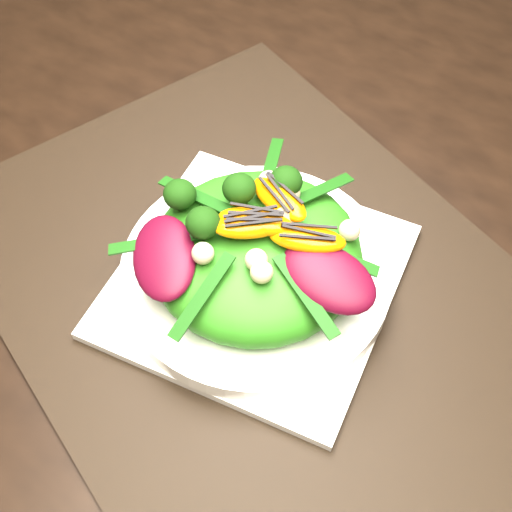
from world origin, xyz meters
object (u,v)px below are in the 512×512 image
Objects in this scene: dining_table at (270,184)px; orange_segment at (265,207)px; lettuce_mound at (256,253)px; plate_base at (256,280)px; salad_bowl at (256,272)px; placemat at (256,284)px.

dining_table is 0.16m from orange_segment.
orange_segment reaches higher than lettuce_mound.
plate_base is 0.04m from lettuce_mound.
dining_table reaches higher than salad_bowl.
dining_table is at bearing 118.37° from placemat.
salad_bowl is (0.07, -0.13, 0.04)m from dining_table.
dining_table is 2.87× the size of placemat.
plate_base is 3.83× the size of orange_segment.
salad_bowl is (0.00, -0.00, 0.02)m from placemat.
lettuce_mound is 2.95× the size of orange_segment.
orange_segment is at bearing 102.84° from placemat.
lettuce_mound is (0.07, -0.13, 0.07)m from dining_table.
lettuce_mound reaches higher than placemat.
plate_base is 1.30× the size of lettuce_mound.
lettuce_mound is (0.00, -0.00, 0.05)m from placemat.
salad_bowl is at bearing 0.00° from lettuce_mound.
orange_segment is (-0.00, 0.02, 0.08)m from plate_base.
lettuce_mound is at bearing 180.00° from salad_bowl.
placemat is 2.31× the size of salad_bowl.
orange_segment is (-0.00, 0.02, 0.04)m from lettuce_mound.
orange_segment reaches higher than plate_base.
plate_base is 0.99× the size of salad_bowl.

